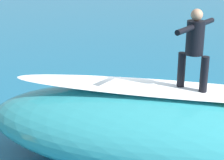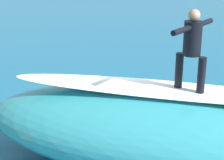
{
  "view_description": "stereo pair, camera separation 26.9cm",
  "coord_description": "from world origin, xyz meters",
  "px_view_note": "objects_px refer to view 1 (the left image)",
  "views": [
    {
      "loc": [
        1.42,
        9.12,
        4.55
      ],
      "look_at": [
        0.7,
        0.17,
        1.37
      ],
      "focal_mm": 59.86,
      "sensor_mm": 36.0,
      "label": 1
    },
    {
      "loc": [
        1.15,
        9.13,
        4.55
      ],
      "look_at": [
        0.7,
        0.17,
        1.37
      ],
      "focal_mm": 59.86,
      "sensor_mm": 36.0,
      "label": 2
    }
  ],
  "objects_px": {
    "surfer_paddling": "(60,96)",
    "surfboard_paddling": "(62,99)",
    "surfboard_riding": "(191,91)",
    "surfer_riding": "(195,44)"
  },
  "relations": [
    {
      "from": "surfboard_paddling",
      "to": "surfer_paddling",
      "type": "distance_m",
      "value": 0.22
    },
    {
      "from": "surfer_paddling",
      "to": "surfboard_paddling",
      "type": "bearing_deg",
      "value": 0.0
    },
    {
      "from": "surfboard_paddling",
      "to": "surfer_paddling",
      "type": "bearing_deg",
      "value": 180.0
    },
    {
      "from": "surfboard_paddling",
      "to": "surfer_paddling",
      "type": "xyz_separation_m",
      "value": [
        0.03,
        0.13,
        0.18
      ]
    },
    {
      "from": "surfboard_paddling",
      "to": "surfer_paddling",
      "type": "height_order",
      "value": "surfer_paddling"
    },
    {
      "from": "surfboard_riding",
      "to": "surfer_paddling",
      "type": "distance_m",
      "value": 5.21
    },
    {
      "from": "surfer_riding",
      "to": "surfer_paddling",
      "type": "height_order",
      "value": "surfer_riding"
    },
    {
      "from": "surfboard_riding",
      "to": "surfer_riding",
      "type": "xyz_separation_m",
      "value": [
        0.0,
        -0.0,
        0.98
      ]
    },
    {
      "from": "surfboard_riding",
      "to": "surfer_paddling",
      "type": "height_order",
      "value": "surfboard_riding"
    },
    {
      "from": "surfboard_paddling",
      "to": "surfer_riding",
      "type": "bearing_deg",
      "value": -131.87
    }
  ]
}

